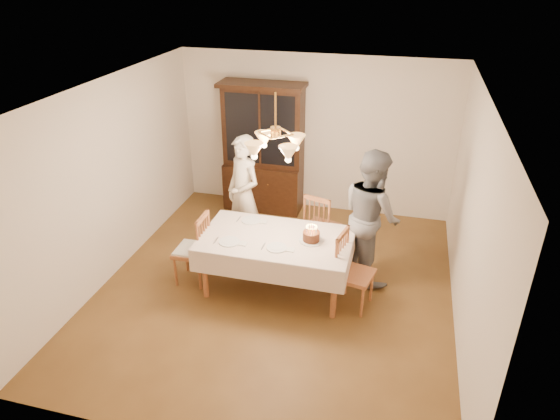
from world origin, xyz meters
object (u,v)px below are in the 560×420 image
(birthday_cake, at_px, (311,237))
(china_hutch, at_px, (263,150))
(dining_table, at_px, (276,243))
(elderly_woman, at_px, (244,194))
(chair_far_side, at_px, (322,228))

(birthday_cake, bearing_deg, china_hutch, 119.60)
(dining_table, distance_m, elderly_woman, 1.17)
(chair_far_side, bearing_deg, dining_table, -113.68)
(dining_table, relative_size, elderly_woman, 1.10)
(china_hutch, relative_size, chair_far_side, 2.16)
(dining_table, bearing_deg, elderly_woman, 128.62)
(china_hutch, bearing_deg, birthday_cake, -60.40)
(china_hutch, distance_m, birthday_cake, 2.57)
(dining_table, xyz_separation_m, birthday_cake, (0.44, 0.03, 0.14))
(dining_table, relative_size, chair_far_side, 1.90)
(dining_table, xyz_separation_m, china_hutch, (-0.82, 2.25, 0.36))
(dining_table, bearing_deg, china_hutch, 109.98)
(elderly_woman, bearing_deg, china_hutch, 130.08)
(dining_table, distance_m, china_hutch, 2.43)
(dining_table, relative_size, china_hutch, 0.88)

